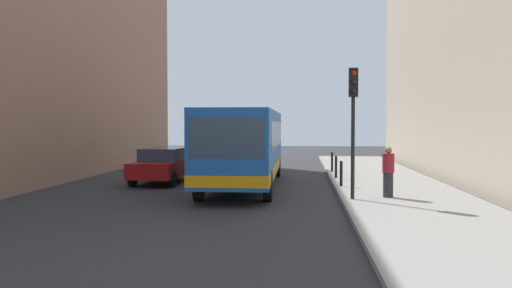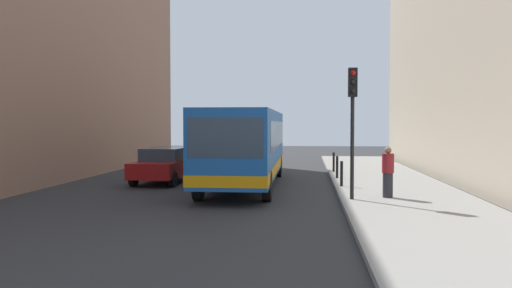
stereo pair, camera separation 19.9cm
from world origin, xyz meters
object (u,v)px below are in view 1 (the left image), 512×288
Objects in this scene: bus at (245,143)px; car_beside_bus at (164,164)px; bollard_near at (341,174)px; traffic_light at (353,108)px; bollard_far at (332,162)px; pedestrian_near_signal at (388,172)px; bollard_mid at (336,167)px.

car_beside_bus is at bearing -15.81° from bus.
car_beside_bus reaches higher than bollard_near.
bollard_near is (3.75, -0.86, -1.10)m from bus.
traffic_light is at bearing 147.84° from car_beside_bus.
bollard_far is 0.58× the size of pedestrian_near_signal.
car_beside_bus is at bearing -114.86° from pedestrian_near_signal.
traffic_light is 6.81m from bollard_mid.
traffic_light is (3.85, -4.28, 1.28)m from bus.
pedestrian_near_signal is (1.28, -8.81, 0.33)m from bollard_far.
car_beside_bus is at bearing 165.84° from bollard_near.
bus is 2.69× the size of traffic_light.
bus is 3.84m from car_beside_bus.
pedestrian_near_signal reaches higher than bollard_mid.
bus is 11.62× the size of bollard_near.
car_beside_bus reaches higher than bollard_far.
bollard_near is 2.96m from bollard_mid.
bollard_far is at bearing -126.92° from bus.
traffic_light reaches higher than car_beside_bus.
bollard_near is at bearing -152.16° from pedestrian_near_signal.
bus is at bearing 167.74° from car_beside_bus.
bollard_far is (3.75, 5.06, -1.10)m from bus.
car_beside_bus is 9.37m from traffic_light.
bollard_near is 1.00× the size of bollard_mid.
car_beside_bus is 4.73× the size of bollard_mid.
bollard_far is at bearing -147.82° from car_beside_bus.
bollard_far is 8.91m from pedestrian_near_signal.
bus is 11.62× the size of bollard_far.
bollard_near is at bearing 168.99° from car_beside_bus.
car_beside_bus is 7.56m from bollard_near.
car_beside_bus is 4.73× the size of bollard_near.
bollard_near is (7.33, -1.85, -0.16)m from car_beside_bus.
bollard_mid is at bearing -163.69° from pedestrian_near_signal.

